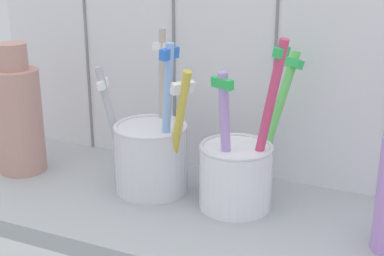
{
  "coord_description": "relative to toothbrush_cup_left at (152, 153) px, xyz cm",
  "views": [
    {
      "loc": [
        23.82,
        -49.76,
        29.96
      ],
      "look_at": [
        0.0,
        2.27,
        10.26
      ],
      "focal_mm": 52.41,
      "sensor_mm": 36.0,
      "label": 1
    }
  ],
  "objects": [
    {
      "name": "ceramic_vase",
      "position": [
        -17.51,
        -1.65,
        2.58
      ],
      "size": [
        5.75,
        5.75,
        16.04
      ],
      "color": "tan",
      "rests_on": "counter_slab"
    },
    {
      "name": "tile_wall_back",
      "position": [
        5.05,
        9.73,
        15.97
      ],
      "size": [
        64.0,
        2.2,
        45.0
      ],
      "color": "white",
      "rests_on": "ground"
    },
    {
      "name": "toothbrush_cup_right",
      "position": [
        10.38,
        0.08,
        -0.26
      ],
      "size": [
        9.34,
        10.8,
        18.81
      ],
      "color": "white",
      "rests_on": "counter_slab"
    },
    {
      "name": "toothbrush_cup_left",
      "position": [
        0.0,
        0.0,
        0.0
      ],
      "size": [
        12.92,
        8.98,
        18.02
      ],
      "color": "silver",
      "rests_on": "counter_slab"
    },
    {
      "name": "counter_slab",
      "position": [
        5.05,
        -2.27,
        -5.54
      ],
      "size": [
        64.0,
        22.0,
        2.0
      ],
      "primitive_type": "cube",
      "color": "#9EA3A8",
      "rests_on": "ground"
    }
  ]
}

